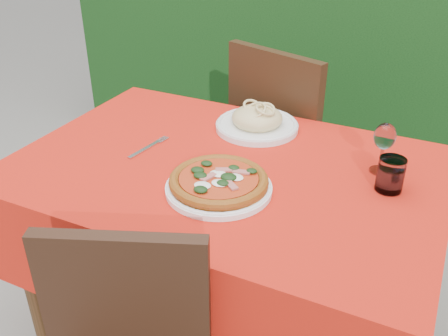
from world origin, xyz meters
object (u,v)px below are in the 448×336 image
at_px(pasta_plate, 257,121).
at_px(fork, 145,149).
at_px(chair_far, 286,142).
at_px(wine_glass, 385,138).
at_px(pizza_plate, 219,183).
at_px(water_glass, 390,176).

xyz_separation_m(pasta_plate, fork, (-0.26, -0.30, -0.03)).
xyz_separation_m(chair_far, wine_glass, (0.43, -0.45, 0.31)).
height_order(pizza_plate, pasta_plate, pasta_plate).
relative_size(water_glass, wine_glass, 0.63).
xyz_separation_m(pasta_plate, wine_glass, (0.43, -0.11, 0.08)).
relative_size(pasta_plate, wine_glass, 1.84).
xyz_separation_m(water_glass, wine_glass, (-0.04, 0.09, 0.06)).
height_order(wine_glass, fork, wine_glass).
bearing_deg(chair_far, wine_glass, 151.98).
bearing_deg(water_glass, pasta_plate, 156.50).
height_order(pasta_plate, fork, pasta_plate).
height_order(chair_far, pizza_plate, chair_far).
bearing_deg(pizza_plate, pasta_plate, 98.17).
relative_size(chair_far, water_glass, 9.89).
bearing_deg(wine_glass, pizza_plate, -141.27).
height_order(chair_far, pasta_plate, chair_far).
relative_size(pizza_plate, fork, 1.52).
height_order(pizza_plate, wine_glass, wine_glass).
relative_size(pizza_plate, water_glass, 3.03).
bearing_deg(pasta_plate, water_glass, -23.50).
xyz_separation_m(wine_glass, fork, (-0.69, -0.19, -0.10)).
bearing_deg(pasta_plate, wine_glass, -14.72).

